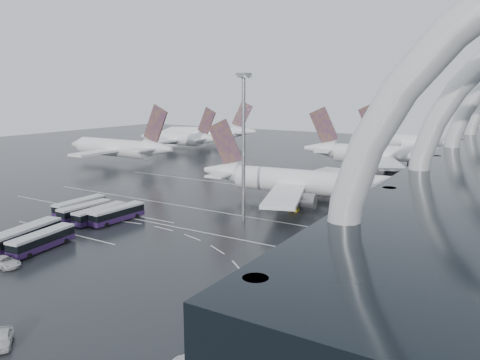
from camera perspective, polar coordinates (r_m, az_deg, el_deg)
The scene contains 25 objects.
ground at distance 91.02m, azimuth -3.19°, elevation -6.18°, with size 420.00×420.00×0.00m, color black.
lane_marking_near at distance 89.46m, azimuth -3.93°, elevation -6.49°, with size 120.00×0.25×0.01m, color white.
lane_marking_mid at distance 100.67m, azimuth 0.74°, elevation -4.47°, with size 120.00×0.25×0.01m, color white.
lane_marking_far at distance 124.79m, azimuth 7.40°, elevation -1.53°, with size 120.00×0.25×0.01m, color white.
bus_bay_line_south at distance 96.15m, azimuth -20.74°, elevation -5.95°, with size 28.00×0.25×0.01m, color white.
bus_bay_line_north at distance 106.13m, azimuth -13.89°, elevation -3.99°, with size 28.00×0.25×0.01m, color white.
airliner_main at distance 112.93m, azimuth 8.17°, elevation -0.33°, with size 57.82×50.34×19.57m.
airliner_gate_b at distance 163.44m, azimuth 17.96°, elevation 2.87°, with size 60.56×53.58×21.13m.
airliner_gate_c at distance 206.17m, azimuth 21.11°, elevation 4.21°, with size 57.66×53.43×20.62m.
jet_remote_west at distance 177.16m, azimuth -14.40°, elevation 3.77°, with size 50.00×40.20×21.88m.
jet_remote_mid at distance 213.03m, azimuth -7.42°, elevation 5.02°, with size 44.55×35.81×19.52m.
jet_remote_far at distance 233.48m, azimuth -3.86°, elevation 5.71°, with size 46.42×37.93×21.26m.
bus_row_near_a at distance 108.55m, azimuth -18.93°, elevation -3.00°, with size 3.26×12.79×3.13m.
bus_row_near_b at distance 104.41m, azimuth -18.38°, elevation -3.55°, with size 3.18×12.28×3.01m.
bus_row_near_c at distance 100.86m, azimuth -16.74°, elevation -3.95°, with size 3.07×12.31×3.02m.
bus_row_near_d at distance 99.69m, azimuth -14.73°, elevation -3.99°, with size 3.43×12.68×3.09m.
bus_row_far_b at distance 89.89m, azimuth -24.62°, elevation -6.15°, with size 5.72×14.35×3.45m.
bus_row_far_c at distance 86.65m, azimuth -23.01°, elevation -6.78°, with size 4.57×12.84×3.09m.
van_curve_a at distance 81.32m, azimuth -26.75°, elevation -8.91°, with size 2.66×5.76×1.60m, color silver.
van_curve_b at distance 58.30m, azimuth -26.94°, elevation -16.84°, with size 1.84×4.58×1.56m, color silver.
floodlight_mast at distance 94.00m, azimuth 0.44°, elevation 6.13°, with size 2.30×2.30×30.02m.
gse_cart_belly_a at distance 103.51m, azimuth 13.52°, elevation -3.98°, with size 2.39×1.41×1.30m, color gold.
gse_cart_belly_c at distance 105.92m, azimuth 6.56°, elevation -3.44°, with size 2.17×1.28×1.18m, color gold.
gse_cart_belly_d at distance 103.27m, azimuth 18.65°, elevation -4.34°, with size 2.12×1.26×1.16m, color slate.
gse_cart_belly_e at distance 114.24m, azimuth 12.05°, elevation -2.58°, with size 1.91×1.13×1.04m, color gold.
Camera 1 is at (50.09, -71.11, 26.83)m, focal length 35.00 mm.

